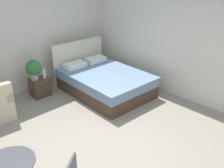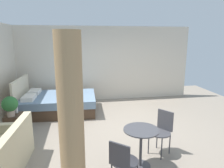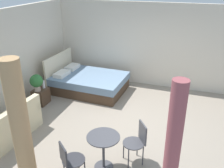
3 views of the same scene
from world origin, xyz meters
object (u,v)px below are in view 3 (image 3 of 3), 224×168
couch (9,126)px  nightstand (41,96)px  bed (88,82)px  cafe_chair_near_window (69,159)px  potted_plant (36,81)px  vase (43,84)px  balcony_table (103,146)px  cafe_chair_near_couch (138,139)px

couch → nightstand: size_ratio=3.43×
bed → cafe_chair_near_window: (-3.64, -1.29, 0.21)m
potted_plant → vase: potted_plant is taller
couch → vase: size_ratio=6.86×
bed → balcony_table: bed is taller
vase → cafe_chair_near_window: (-2.50, -2.15, -0.06)m
potted_plant → cafe_chair_near_couch: bearing=-113.0°
nightstand → potted_plant: bearing=172.8°
bed → couch: bed is taller
vase → cafe_chair_near_window: bearing=-139.3°
couch → nightstand: bearing=8.9°
couch → cafe_chair_near_couch: cafe_chair_near_couch is taller
potted_plant → cafe_chair_near_couch: size_ratio=0.57×
potted_plant → cafe_chair_near_window: 3.19m
couch → vase: (1.77, 0.21, 0.27)m
balcony_table → cafe_chair_near_window: bearing=139.1°
potted_plant → cafe_chair_near_window: potted_plant is taller
bed → potted_plant: size_ratio=4.71×
balcony_table → cafe_chair_near_window: 0.68m
cafe_chair_near_couch → balcony_table: bearing=124.9°
bed → nightstand: (-1.26, 0.91, -0.07)m
potted_plant → vase: 0.29m
couch → potted_plant: bearing=10.0°
bed → vase: (-1.14, 0.87, 0.27)m
cafe_chair_near_window → couch: bearing=69.2°
bed → cafe_chair_near_window: size_ratio=2.82×
cafe_chair_near_window → cafe_chair_near_couch: (0.91, -1.01, 0.02)m
cafe_chair_near_window → cafe_chair_near_couch: 1.36m
nightstand → balcony_table: balcony_table is taller
bed → nightstand: size_ratio=5.10×
couch → cafe_chair_near_couch: size_ratio=1.79×
bed → cafe_chair_near_couch: size_ratio=2.67×
nightstand → potted_plant: 0.52m
vase → cafe_chair_near_window: 3.30m
bed → balcony_table: (-3.12, -1.74, 0.21)m
potted_plant → cafe_chair_near_couch: 3.51m
potted_plant → balcony_table: size_ratio=0.67×
couch → balcony_table: couch is taller
bed → couch: (-2.90, 0.65, -0.00)m
vase → balcony_table: bearing=-127.4°
nightstand → balcony_table: 3.25m
nightstand → vase: vase is taller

